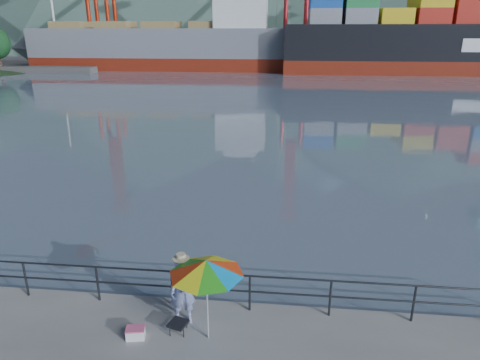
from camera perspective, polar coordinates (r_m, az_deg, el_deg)
name	(u,v)px	position (r m, az deg, el deg)	size (l,w,h in m)	color
harbor_water	(276,53)	(137.71, 4.81, 16.52)	(500.00, 280.00, 0.00)	slate
far_dock	(316,62)	(100.91, 10.08, 15.27)	(200.00, 40.00, 0.40)	#514F4C
guardrail	(135,285)	(11.74, -13.87, -13.47)	(22.00, 0.06, 1.03)	#2D3033
container_stacks	(412,47)	(104.49, 22.01, 16.16)	(58.00, 5.40, 7.80)	red
fisherman	(183,291)	(10.67, -7.65, -14.47)	(0.63, 0.41, 1.72)	#32468B
beach_umbrella	(206,267)	(9.56, -4.52, -11.52)	(1.75, 1.75, 2.05)	white
folding_stool	(178,327)	(10.78, -8.22, -18.83)	(0.52, 0.52, 0.27)	black
cooler_bag	(136,333)	(10.82, -13.75, -19.26)	(0.42, 0.28, 0.24)	silver
fishing_rod	(191,301)	(11.83, -6.54, -15.71)	(0.02, 0.02, 2.31)	black
bulk_carrier	(170,45)	(82.65, -9.31, 17.38)	(46.91, 8.12, 14.50)	maroon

